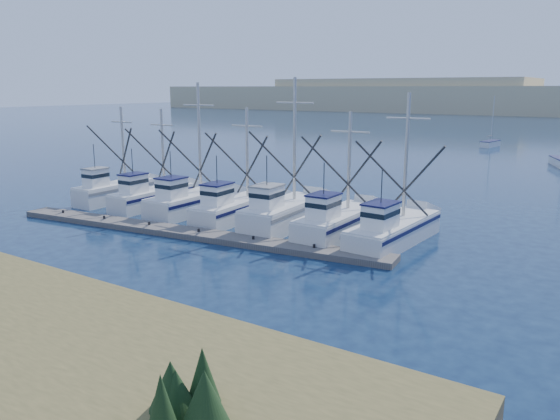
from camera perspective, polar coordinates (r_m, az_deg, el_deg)
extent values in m
plane|color=#0C1A35|center=(25.06, -3.69, -9.25)|extent=(500.00, 500.00, 0.00)
cube|color=#635D59|center=(35.84, -9.80, -2.34)|extent=(27.62, 5.03, 0.37)
cube|color=silver|center=(47.70, -16.88, 1.71)|extent=(2.26, 7.05, 1.47)
cube|color=white|center=(46.34, -18.70, 3.14)|extent=(1.29, 1.73, 1.50)
cylinder|color=#B7B2A8|center=(47.93, -16.08, 6.54)|extent=(0.22, 0.22, 6.36)
cube|color=silver|center=(44.81, -13.10, 1.17)|extent=(2.30, 7.66, 1.36)
cube|color=white|center=(43.25, -15.06, 2.59)|extent=(1.31, 1.88, 1.50)
cylinder|color=#B7B2A8|center=(45.13, -12.15, 6.26)|extent=(0.22, 0.22, 6.36)
cube|color=silver|center=(41.95, -9.36, 0.61)|extent=(2.68, 7.45, 1.43)
cube|color=white|center=(40.32, -11.26, 2.18)|extent=(1.55, 1.82, 1.50)
cylinder|color=#B7B2A8|center=(42.17, -8.42, 7.40)|extent=(0.22, 0.22, 8.30)
cube|color=silver|center=(39.63, -4.58, -0.01)|extent=(2.87, 8.32, 1.37)
cube|color=white|center=(37.74, -6.56, 1.53)|extent=(1.52, 2.07, 1.50)
cylinder|color=#B7B2A8|center=(40.07, -3.45, 5.93)|extent=(0.22, 0.22, 6.60)
cube|color=silver|center=(37.11, 0.40, -0.61)|extent=(3.06, 8.02, 1.65)
cube|color=white|center=(35.13, -1.38, 1.26)|extent=(1.63, 2.00, 1.50)
cylinder|color=#B7B2A8|center=(37.42, 1.54, 7.29)|extent=(0.22, 0.22, 8.39)
cube|color=silver|center=(35.13, 6.10, -1.57)|extent=(2.54, 7.91, 1.51)
cube|color=white|center=(33.04, 4.56, 0.23)|extent=(1.46, 1.94, 1.50)
cylinder|color=#B7B2A8|center=(35.58, 7.24, 5.04)|extent=(0.22, 0.22, 6.37)
cube|color=silver|center=(34.07, 11.81, -2.35)|extent=(3.02, 8.79, 1.36)
cube|color=white|center=(31.72, 10.45, -0.74)|extent=(1.58, 2.20, 1.50)
cylinder|color=#B7B2A8|center=(34.58, 13.05, 5.48)|extent=(0.22, 0.22, 7.71)
cube|color=silver|center=(95.32, 21.11, 6.45)|extent=(2.22, 5.19, 0.90)
cylinder|color=#B7B2A8|center=(95.32, 21.34, 8.88)|extent=(0.12, 0.12, 7.20)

